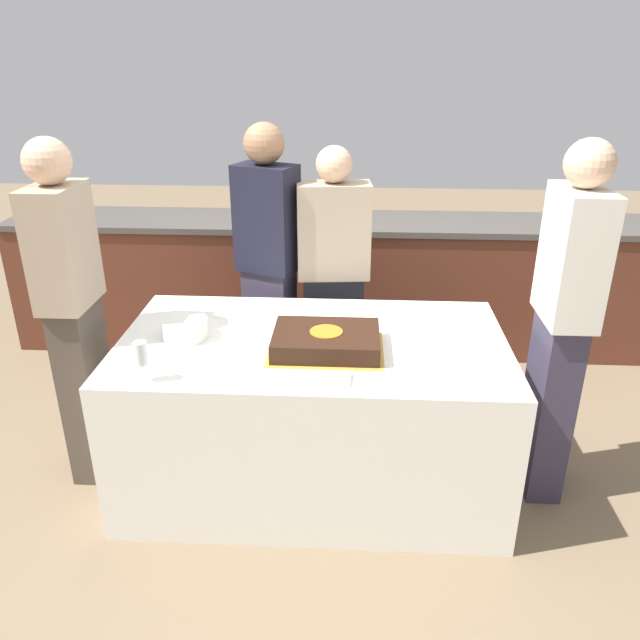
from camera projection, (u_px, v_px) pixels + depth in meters
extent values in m
plane|color=#7A664C|center=(314.00, 475.00, 3.19)|extent=(14.00, 14.00, 0.00)
cube|color=#5B2D1E|center=(328.00, 285.00, 4.45)|extent=(4.40, 0.55, 0.88)
cube|color=#4C4742|center=(328.00, 222.00, 4.26)|extent=(4.40, 0.58, 0.04)
cube|color=white|center=(313.00, 411.00, 3.03)|extent=(1.79, 1.01, 0.77)
cube|color=gold|center=(326.00, 349.00, 2.78)|extent=(0.51, 0.38, 0.00)
cube|color=black|center=(326.00, 340.00, 2.76)|extent=(0.47, 0.34, 0.08)
cylinder|color=orange|center=(326.00, 331.00, 2.74)|extent=(0.15, 0.15, 0.00)
cylinder|color=white|center=(185.00, 329.00, 2.88)|extent=(0.21, 0.21, 0.09)
cylinder|color=white|center=(144.00, 380.00, 2.52)|extent=(0.07, 0.07, 0.00)
cylinder|color=white|center=(143.00, 372.00, 2.51)|extent=(0.01, 0.01, 0.07)
cylinder|color=white|center=(141.00, 353.00, 2.47)|extent=(0.05, 0.05, 0.10)
cylinder|color=white|center=(319.00, 321.00, 3.07)|extent=(0.19, 0.19, 0.00)
cylinder|color=white|center=(429.00, 333.00, 2.93)|extent=(0.19, 0.19, 0.00)
cube|color=white|center=(335.00, 379.00, 2.52)|extent=(0.12, 0.11, 0.02)
cube|color=#282833|center=(333.00, 341.00, 3.68)|extent=(0.35, 0.19, 0.82)
cube|color=tan|center=(334.00, 231.00, 3.41)|extent=(0.41, 0.24, 0.52)
sphere|color=#D8AD89|center=(334.00, 164.00, 3.26)|extent=(0.20, 0.20, 0.20)
cube|color=#4C4238|center=(87.00, 391.00, 3.06)|extent=(0.16, 0.28, 0.92)
cube|color=tan|center=(62.00, 247.00, 2.76)|extent=(0.20, 0.34, 0.55)
sphere|color=#D8AD89|center=(47.00, 161.00, 2.61)|extent=(0.20, 0.20, 0.20)
cube|color=#383347|center=(548.00, 406.00, 2.94)|extent=(0.16, 0.31, 0.90)
cube|color=silver|center=(574.00, 256.00, 2.64)|extent=(0.20, 0.36, 0.58)
sphere|color=#D8AD89|center=(590.00, 163.00, 2.49)|extent=(0.20, 0.20, 0.20)
cube|color=#383347|center=(271.00, 337.00, 3.69)|extent=(0.32, 0.25, 0.85)
cube|color=black|center=(267.00, 219.00, 3.40)|extent=(0.38, 0.31, 0.58)
sphere|color=#936B4C|center=(264.00, 143.00, 3.24)|extent=(0.22, 0.22, 0.22)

